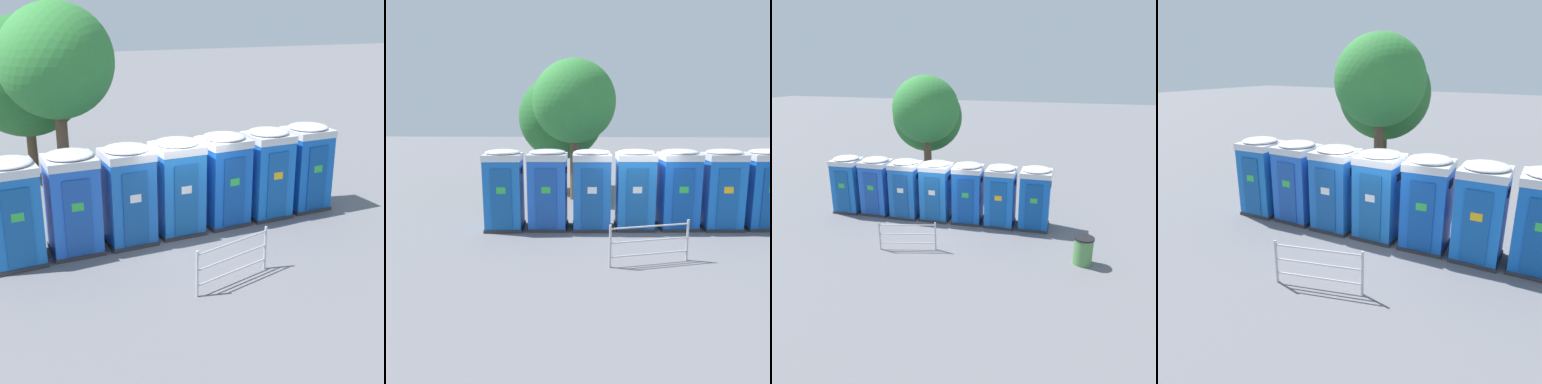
# 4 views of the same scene
# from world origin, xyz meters

# --- Properties ---
(ground_plane) EXTENTS (120.00, 120.00, 0.00)m
(ground_plane) POSITION_xyz_m (0.00, 0.00, 0.00)
(ground_plane) COLOR slate
(portapotty_0) EXTENTS (1.27, 1.29, 2.54)m
(portapotty_0) POSITION_xyz_m (-4.15, -0.11, 1.28)
(portapotty_0) COLOR #2D2D33
(portapotty_0) RESTS_ON ground
(portapotty_1) EXTENTS (1.25, 1.23, 2.54)m
(portapotty_1) POSITION_xyz_m (-2.78, 0.03, 1.28)
(portapotty_1) COLOR #2D2D33
(portapotty_1) RESTS_ON ground
(portapotty_2) EXTENTS (1.26, 1.26, 2.54)m
(portapotty_2) POSITION_xyz_m (-1.39, 0.07, 1.28)
(portapotty_2) COLOR #2D2D33
(portapotty_2) RESTS_ON ground
(portapotty_3) EXTENTS (1.26, 1.25, 2.54)m
(portapotty_3) POSITION_xyz_m (-0.01, 0.21, 1.28)
(portapotty_3) COLOR #2D2D33
(portapotty_3) RESTS_ON ground
(portapotty_4) EXTENTS (1.31, 1.31, 2.54)m
(portapotty_4) POSITION_xyz_m (1.37, 0.31, 1.28)
(portapotty_4) COLOR #2D2D33
(portapotty_4) RESTS_ON ground
(portapotty_5) EXTENTS (1.24, 1.24, 2.54)m
(portapotty_5) POSITION_xyz_m (2.75, 0.36, 1.28)
(portapotty_5) COLOR #2D2D33
(portapotty_5) RESTS_ON ground
(street_tree_0) EXTENTS (3.50, 3.50, 5.91)m
(street_tree_0) POSITION_xyz_m (-2.24, 4.48, 4.15)
(street_tree_0) COLOR brown
(street_tree_0) RESTS_ON ground
(street_tree_1) EXTENTS (3.99, 3.99, 5.51)m
(street_tree_1) POSITION_xyz_m (-2.99, 6.44, 3.52)
(street_tree_1) COLOR brown
(street_tree_1) RESTS_ON ground
(event_barrier) EXTENTS (1.98, 0.63, 1.05)m
(event_barrier) POSITION_xyz_m (0.08, -2.89, 0.57)
(event_barrier) COLOR #B7B7BC
(event_barrier) RESTS_ON ground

